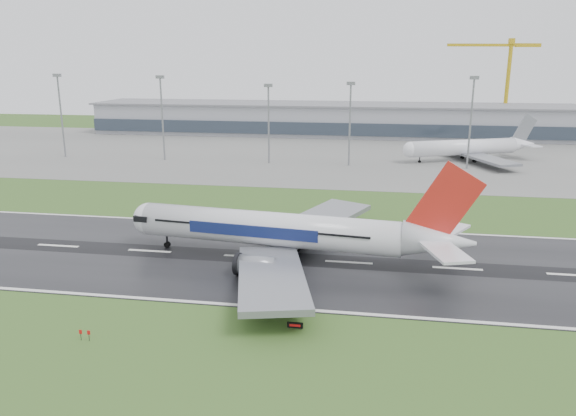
# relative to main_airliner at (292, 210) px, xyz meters

# --- Properties ---
(ground) EXTENTS (520.00, 520.00, 0.00)m
(ground) POSITION_rel_main_airliner_xyz_m (-9.04, 0.27, -9.95)
(ground) COLOR #30521E
(ground) RESTS_ON ground
(runway) EXTENTS (400.00, 45.00, 0.10)m
(runway) POSITION_rel_main_airliner_xyz_m (-9.04, 0.27, -9.90)
(runway) COLOR black
(runway) RESTS_ON ground
(apron) EXTENTS (400.00, 130.00, 0.08)m
(apron) POSITION_rel_main_airliner_xyz_m (-9.04, 125.27, -9.91)
(apron) COLOR slate
(apron) RESTS_ON ground
(terminal) EXTENTS (240.00, 36.00, 15.00)m
(terminal) POSITION_rel_main_airliner_xyz_m (-9.04, 185.27, -2.45)
(terminal) COLOR gray
(terminal) RESTS_ON ground
(main_airliner) EXTENTS (73.43, 70.63, 19.71)m
(main_airliner) POSITION_rel_main_airliner_xyz_m (0.00, 0.00, 0.00)
(main_airliner) COLOR silver
(main_airliner) RESTS_ON runway
(parked_airliner) EXTENTS (72.58, 70.55, 16.53)m
(parked_airliner) POSITION_rel_main_airliner_xyz_m (49.41, 117.43, -1.61)
(parked_airliner) COLOR white
(parked_airliner) RESTS_ON apron
(tower_crane) EXTENTS (47.12, 14.88, 47.19)m
(tower_crane) POSITION_rel_main_airliner_xyz_m (78.87, 200.27, 13.64)
(tower_crane) COLOR #BE9A15
(tower_crane) RESTS_ON ground
(runway_sign) EXTENTS (2.25, 1.03, 1.04)m
(runway_sign) POSITION_rel_main_airliner_xyz_m (4.83, -27.76, -9.43)
(runway_sign) COLOR black
(runway_sign) RESTS_ON ground
(floodmast_0) EXTENTS (0.64, 0.64, 30.96)m
(floodmast_0) POSITION_rel_main_airliner_xyz_m (-106.46, 100.27, 5.52)
(floodmast_0) COLOR gray
(floodmast_0) RESTS_ON ground
(floodmast_1) EXTENTS (0.64, 0.64, 30.52)m
(floodmast_1) POSITION_rel_main_airliner_xyz_m (-65.15, 100.27, 5.31)
(floodmast_1) COLOR gray
(floodmast_1) RESTS_ON ground
(floodmast_2) EXTENTS (0.64, 0.64, 27.77)m
(floodmast_2) POSITION_rel_main_airliner_xyz_m (-24.31, 100.27, 3.93)
(floodmast_2) COLOR gray
(floodmast_2) RESTS_ON ground
(floodmast_3) EXTENTS (0.64, 0.64, 28.65)m
(floodmast_3) POSITION_rel_main_airliner_xyz_m (5.29, 100.27, 4.37)
(floodmast_3) COLOR gray
(floodmast_3) RESTS_ON ground
(floodmast_4) EXTENTS (0.64, 0.64, 30.83)m
(floodmast_4) POSITION_rel_main_airliner_xyz_m (46.82, 100.27, 5.46)
(floodmast_4) COLOR gray
(floodmast_4) RESTS_ON ground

